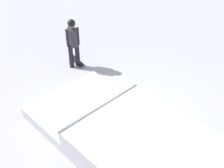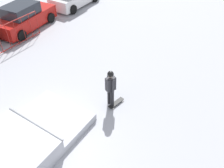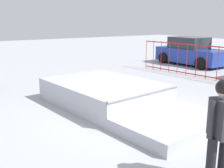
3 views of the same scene
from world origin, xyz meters
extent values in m
plane|color=#A8AAB2|center=(0.00, 0.00, 0.00)|extent=(60.00, 60.00, 0.00)
cube|color=#B0B3BB|center=(1.44, 0.51, 0.15)|extent=(2.04, 2.76, 0.30)
cylinder|color=gray|center=(0.54, 0.42, 0.70)|extent=(0.33, 2.60, 0.08)
cylinder|color=black|center=(3.48, -0.51, 0.41)|extent=(0.15, 0.15, 0.82)
cylinder|color=black|center=(3.41, -0.72, 0.41)|extent=(0.15, 0.15, 0.82)
cube|color=#2D2D33|center=(3.44, -0.62, 1.12)|extent=(0.43, 0.33, 0.60)
cylinder|color=#2D2D33|center=(3.50, -0.45, 1.12)|extent=(0.09, 0.09, 0.60)
cylinder|color=#2D2D33|center=(3.39, -0.78, 1.12)|extent=(0.09, 0.09, 0.60)
sphere|color=tan|center=(3.44, -0.62, 1.57)|extent=(0.22, 0.22, 0.22)
sphere|color=black|center=(3.44, -0.62, 1.60)|extent=(0.25, 0.25, 0.25)
cube|color=black|center=(3.59, -0.78, 0.08)|extent=(0.81, 0.26, 0.02)
cylinder|color=silver|center=(3.88, -0.69, 0.03)|extent=(0.06, 0.03, 0.06)
cylinder|color=silver|center=(3.86, -0.92, 0.03)|extent=(0.06, 0.03, 0.06)
cylinder|color=silver|center=(3.32, -0.65, 0.03)|extent=(0.06, 0.03, 0.06)
cylinder|color=silver|center=(3.30, -0.87, 0.03)|extent=(0.06, 0.03, 0.06)
cylinder|color=maroon|center=(2.88, 6.43, 0.75)|extent=(0.03, 0.03, 1.50)
cylinder|color=maroon|center=(3.40, 6.48, 0.75)|extent=(0.03, 0.03, 1.50)
cylinder|color=maroon|center=(3.93, 6.53, 0.75)|extent=(0.03, 0.03, 1.50)
cylinder|color=maroon|center=(4.45, 6.57, 0.75)|extent=(0.03, 0.03, 1.50)
cylinder|color=maroon|center=(4.97, 6.62, 0.75)|extent=(0.03, 0.03, 1.50)
cylinder|color=maroon|center=(5.50, 6.67, 0.75)|extent=(0.03, 0.03, 1.50)
cube|color=red|center=(5.51, 7.94, 0.56)|extent=(4.36, 2.52, 0.80)
cube|color=#262B33|center=(5.31, 7.89, 1.28)|extent=(2.27, 1.88, 0.64)
cylinder|color=black|center=(6.65, 9.05, 0.32)|extent=(0.67, 0.35, 0.64)
cylinder|color=black|center=(7.01, 7.38, 0.32)|extent=(0.67, 0.35, 0.64)
cylinder|color=black|center=(4.01, 8.49, 0.32)|extent=(0.67, 0.35, 0.64)
cylinder|color=black|center=(4.37, 6.82, 0.32)|extent=(0.67, 0.35, 0.64)
cylinder|color=black|center=(8.69, 8.89, 0.32)|extent=(0.66, 0.30, 0.64)
cylinder|color=black|center=(8.91, 7.21, 0.32)|extent=(0.66, 0.30, 0.64)
camera|label=1|loc=(-4.11, 3.73, 5.64)|focal=48.07mm
camera|label=2|loc=(-1.92, -4.96, 6.93)|focal=37.43mm
camera|label=3|loc=(5.75, -4.17, 2.57)|focal=43.89mm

